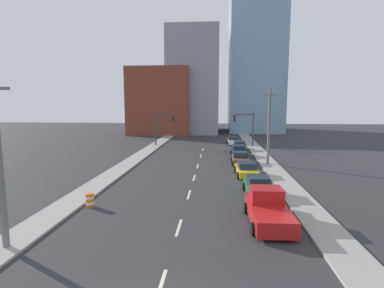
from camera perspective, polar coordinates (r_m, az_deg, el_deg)
sidewalk_left at (r=56.87m, az=-5.84°, el=0.54°), size 2.20×93.47×0.14m
sidewalk_right at (r=56.25m, az=10.97°, el=0.36°), size 2.20×93.47×0.14m
lane_stripe_at_2m at (r=13.05m, az=-5.99°, el=-25.37°), size 0.16×2.40×0.01m
lane_stripe_at_8m at (r=18.00m, az=-2.52°, el=-15.58°), size 0.16×2.40×0.01m
lane_stripe_at_14m at (r=23.92m, az=-0.58°, el=-9.60°), size 0.16×2.40×0.01m
lane_stripe_at_19m at (r=29.08m, az=0.41°, el=-6.46°), size 0.16×2.40×0.01m
lane_stripe_at_25m at (r=34.37m, az=1.09°, el=-4.25°), size 0.16×2.40×0.01m
lane_stripe_at_31m at (r=40.90m, az=1.69°, el=-2.32°), size 0.16×2.40×0.01m
lane_stripe_at_37m at (r=46.67m, az=2.07°, el=-1.07°), size 0.16×2.40×0.01m
building_brick_left at (r=73.99m, az=-5.67°, el=8.06°), size 14.00×16.00×15.26m
building_office_center at (r=77.17m, az=0.53°, el=11.52°), size 12.00×20.00×24.54m
building_glass_right at (r=82.26m, az=11.79°, el=16.07°), size 13.00×20.00×38.63m
traffic_signal_left at (r=50.63m, az=-5.94°, el=3.75°), size 3.33×0.35×5.75m
traffic_signal_right at (r=50.01m, az=10.48°, el=3.61°), size 3.33×0.35×5.75m
utility_pole_right_mid at (r=35.59m, az=14.45°, el=3.37°), size 1.60×0.32×8.92m
traffic_barrel at (r=22.25m, az=-18.90°, el=-10.09°), size 0.56×0.56×0.95m
pickup_truck_red at (r=18.91m, az=14.27°, el=-12.02°), size 2.58×5.30×1.98m
sedan_green at (r=24.12m, az=12.45°, el=-7.94°), size 2.16×4.35×1.53m
sedan_yellow at (r=30.28m, az=10.36°, el=-4.80°), size 2.32×4.49×1.36m
sedan_brown at (r=36.11m, az=9.16°, el=-2.71°), size 2.13×4.32×1.44m
sedan_navy at (r=41.01m, az=8.88°, el=-1.40°), size 2.17×4.28×1.54m
sedan_tan at (r=46.29m, az=9.02°, el=-0.43°), size 2.31×4.61×1.42m
sedan_white at (r=52.96m, az=7.79°, el=0.62°), size 2.06×4.69×1.44m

